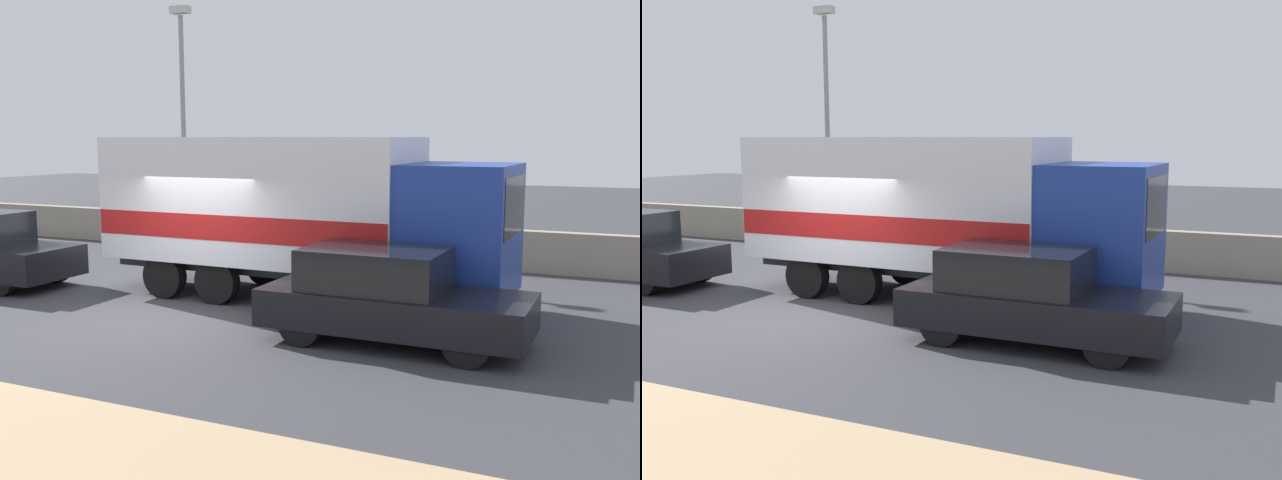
% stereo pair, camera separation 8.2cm
% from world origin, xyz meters
% --- Properties ---
extents(ground_plane, '(80.00, 80.00, 0.00)m').
position_xyz_m(ground_plane, '(0.00, 0.00, 0.00)').
color(ground_plane, '#38383D').
extents(stone_wall_backdrop, '(60.00, 0.35, 1.02)m').
position_xyz_m(stone_wall_backdrop, '(0.00, 7.46, 0.51)').
color(stone_wall_backdrop, gray).
rests_on(stone_wall_backdrop, ground_plane).
extents(street_lamp, '(0.56, 0.28, 6.87)m').
position_xyz_m(street_lamp, '(-4.16, 6.73, 3.98)').
color(street_lamp, gray).
rests_on(street_lamp, ground_plane).
extents(box_truck, '(8.23, 2.46, 3.27)m').
position_xyz_m(box_truck, '(1.49, 2.46, 1.81)').
color(box_truck, navy).
rests_on(box_truck, ground_plane).
extents(car_hatchback, '(4.25, 1.71, 1.53)m').
position_xyz_m(car_hatchback, '(4.24, 0.26, 0.76)').
color(car_hatchback, black).
rests_on(car_hatchback, ground_plane).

